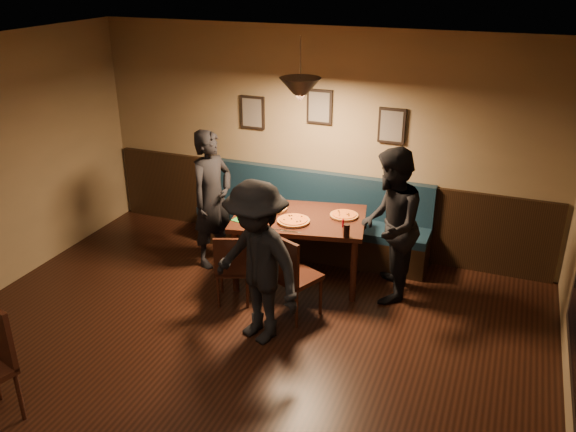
% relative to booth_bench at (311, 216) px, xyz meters
% --- Properties ---
extents(floor, '(7.00, 7.00, 0.00)m').
position_rel_booth_bench_xyz_m(floor, '(0.00, -3.20, -0.50)').
color(floor, black).
rests_on(floor, ground).
extents(ceiling, '(7.00, 7.00, 0.00)m').
position_rel_booth_bench_xyz_m(ceiling, '(0.00, -3.20, 2.30)').
color(ceiling, silver).
rests_on(ceiling, ground).
extents(wall_back, '(6.00, 0.00, 6.00)m').
position_rel_booth_bench_xyz_m(wall_back, '(0.00, 0.30, 0.90)').
color(wall_back, '#8C704F').
rests_on(wall_back, ground).
extents(wainscot, '(5.88, 0.06, 1.00)m').
position_rel_booth_bench_xyz_m(wainscot, '(0.00, 0.27, 0.00)').
color(wainscot, black).
rests_on(wainscot, ground).
extents(booth_bench, '(3.00, 0.60, 1.00)m').
position_rel_booth_bench_xyz_m(booth_bench, '(0.00, 0.00, 0.00)').
color(booth_bench, '#0F232D').
rests_on(booth_bench, ground).
extents(picture_left, '(0.32, 0.04, 0.42)m').
position_rel_booth_bench_xyz_m(picture_left, '(-0.90, 0.27, 1.20)').
color(picture_left, black).
rests_on(picture_left, wall_back).
extents(picture_center, '(0.32, 0.04, 0.42)m').
position_rel_booth_bench_xyz_m(picture_center, '(0.00, 0.27, 1.35)').
color(picture_center, black).
rests_on(picture_center, wall_back).
extents(picture_right, '(0.32, 0.04, 0.42)m').
position_rel_booth_bench_xyz_m(picture_right, '(0.90, 0.27, 1.20)').
color(picture_right, black).
rests_on(picture_right, wall_back).
extents(pendant_lamp, '(0.44, 0.44, 0.25)m').
position_rel_booth_bench_xyz_m(pendant_lamp, '(0.10, -0.71, 1.75)').
color(pendant_lamp, black).
rests_on(pendant_lamp, ceiling).
extents(dining_table, '(1.66, 1.24, 0.80)m').
position_rel_booth_bench_xyz_m(dining_table, '(0.10, -0.71, -0.10)').
color(dining_table, black).
rests_on(dining_table, floor).
extents(chair_near_left, '(0.48, 0.48, 0.84)m').
position_rel_booth_bench_xyz_m(chair_near_left, '(-0.39, -1.43, -0.08)').
color(chair_near_left, black).
rests_on(chair_near_left, floor).
extents(chair_near_right, '(0.56, 0.56, 0.96)m').
position_rel_booth_bench_xyz_m(chair_near_right, '(0.35, -1.44, -0.02)').
color(chair_near_right, '#311B0D').
rests_on(chair_near_right, floor).
extents(diner_left, '(0.56, 0.71, 1.70)m').
position_rel_booth_bench_xyz_m(diner_left, '(-1.02, -0.70, 0.35)').
color(diner_left, black).
rests_on(diner_left, floor).
extents(diner_right, '(0.76, 0.92, 1.73)m').
position_rel_booth_bench_xyz_m(diner_right, '(1.15, -0.72, 0.36)').
color(diner_right, black).
rests_on(diner_right, floor).
extents(diner_front, '(1.23, 0.99, 1.67)m').
position_rel_booth_bench_xyz_m(diner_front, '(0.14, -1.97, 0.33)').
color(diner_front, black).
rests_on(diner_front, floor).
extents(pizza_a, '(0.50, 0.50, 0.04)m').
position_rel_booth_bench_xyz_m(pizza_a, '(-0.28, -0.62, 0.32)').
color(pizza_a, gold).
rests_on(pizza_a, dining_table).
extents(pizza_b, '(0.43, 0.43, 0.04)m').
position_rel_booth_bench_xyz_m(pizza_b, '(0.10, -0.88, 0.32)').
color(pizza_b, orange).
rests_on(pizza_b, dining_table).
extents(pizza_c, '(0.43, 0.43, 0.04)m').
position_rel_booth_bench_xyz_m(pizza_c, '(0.58, -0.52, 0.32)').
color(pizza_c, '#C65D25').
rests_on(pizza_c, dining_table).
extents(soda_glass, '(0.08, 0.08, 0.15)m').
position_rel_booth_bench_xyz_m(soda_glass, '(0.76, -1.03, 0.37)').
color(soda_glass, black).
rests_on(soda_glass, dining_table).
extents(tabasco_bottle, '(0.03, 0.03, 0.11)m').
position_rel_booth_bench_xyz_m(tabasco_bottle, '(0.65, -0.80, 0.35)').
color(tabasco_bottle, maroon).
rests_on(tabasco_bottle, dining_table).
extents(napkin_a, '(0.18, 0.18, 0.01)m').
position_rel_booth_bench_xyz_m(napkin_a, '(-0.53, -0.46, 0.30)').
color(napkin_a, '#1F7521').
rests_on(napkin_a, dining_table).
extents(napkin_b, '(0.19, 0.19, 0.01)m').
position_rel_booth_bench_xyz_m(napkin_b, '(-0.48, -1.03, 0.30)').
color(napkin_b, '#1F742A').
rests_on(napkin_b, dining_table).
extents(cutlery_set, '(0.20, 0.04, 0.00)m').
position_rel_booth_bench_xyz_m(cutlery_set, '(0.09, -1.12, 0.30)').
color(cutlery_set, silver).
rests_on(cutlery_set, dining_table).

